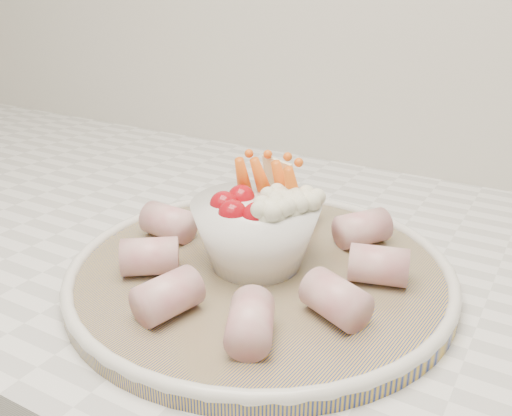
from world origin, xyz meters
The scene contains 3 objects.
serving_platter centered at (-0.03, 1.37, 0.93)m, with size 0.40×0.40×0.02m.
veggie_bowl centered at (-0.03, 1.38, 0.97)m, with size 0.12×0.12×0.10m.
cured_meat_rolls centered at (-0.03, 1.37, 0.95)m, with size 0.28×0.27×0.04m.
Camera 1 is at (0.21, 0.95, 1.21)m, focal length 40.00 mm.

